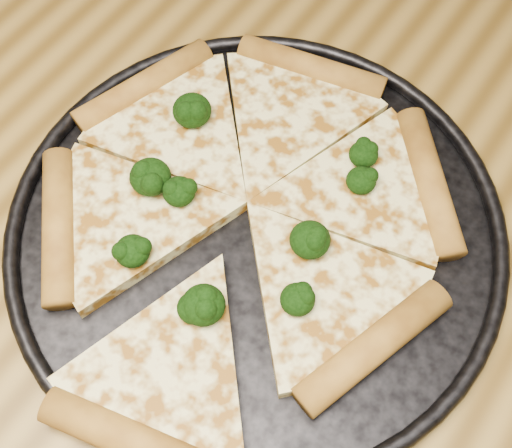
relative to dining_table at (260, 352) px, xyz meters
The scene contains 4 objects.
dining_table is the anchor object (origin of this frame).
pizza_pan 0.12m from the dining_table, 127.68° to the left, with size 0.40×0.40×0.02m.
pizza 0.14m from the dining_table, 134.37° to the left, with size 0.35×0.40×0.03m.
broccoli_florets 0.14m from the dining_table, 145.36° to the left, with size 0.20×0.21×0.03m.
Camera 1 is at (0.10, -0.15, 1.25)m, focal length 47.97 mm.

